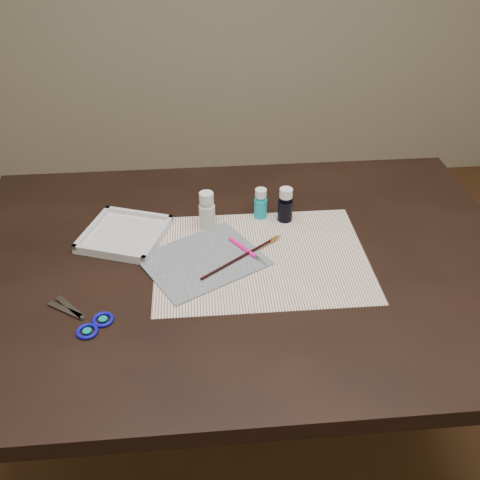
{
  "coord_description": "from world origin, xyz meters",
  "views": [
    {
      "loc": [
        -0.09,
        -0.97,
        1.49
      ],
      "look_at": [
        0.0,
        0.0,
        0.8
      ],
      "focal_mm": 40.0,
      "sensor_mm": 36.0,
      "label": 1
    }
  ],
  "objects": [
    {
      "name": "paper",
      "position": [
        0.05,
        -0.0,
        0.75
      ],
      "size": [
        0.48,
        0.37,
        0.0
      ],
      "primitive_type": "cube",
      "rotation": [
        0.0,
        0.0,
        -0.0
      ],
      "color": "white",
      "rests_on": "table"
    },
    {
      "name": "paint_bottle_cyan",
      "position": [
        0.07,
        0.17,
        0.79
      ],
      "size": [
        0.04,
        0.04,
        0.08
      ],
      "primitive_type": "cylinder",
      "rotation": [
        0.0,
        0.0,
        0.19
      ],
      "color": "#14A5BA",
      "rests_on": "table"
    },
    {
      "name": "paintbrush",
      "position": [
        0.01,
        -0.0,
        0.76
      ],
      "size": [
        0.2,
        0.16,
        0.01
      ],
      "primitive_type": null,
      "rotation": [
        0.0,
        0.0,
        0.65
      ],
      "color": "black",
      "rests_on": "canvas"
    },
    {
      "name": "scissors",
      "position": [
        -0.34,
        -0.17,
        0.75
      ],
      "size": [
        0.18,
        0.16,
        0.01
      ],
      "primitive_type": null,
      "rotation": [
        0.0,
        0.0,
        2.55
      ],
      "color": "silver",
      "rests_on": "table"
    },
    {
      "name": "palette_tray",
      "position": [
        -0.27,
        0.1,
        0.76
      ],
      "size": [
        0.23,
        0.23,
        0.02
      ],
      "primitive_type": "cube",
      "rotation": [
        0.0,
        0.0,
        -0.34
      ],
      "color": "silver",
      "rests_on": "table"
    },
    {
      "name": "canvas",
      "position": [
        -0.08,
        -0.01,
        0.75
      ],
      "size": [
        0.32,
        0.3,
        0.0
      ],
      "primitive_type": "cube",
      "rotation": [
        0.0,
        0.0,
        0.51
      ],
      "color": "black",
      "rests_on": "paper"
    },
    {
      "name": "paint_bottle_navy",
      "position": [
        0.13,
        0.15,
        0.8
      ],
      "size": [
        0.05,
        0.05,
        0.09
      ],
      "primitive_type": "cylinder",
      "rotation": [
        0.0,
        0.0,
        -0.38
      ],
      "color": "black",
      "rests_on": "table"
    },
    {
      "name": "ground",
      "position": [
        0.0,
        0.0,
        -0.01
      ],
      "size": [
        3.5,
        3.5,
        0.02
      ],
      "primitive_type": "cube",
      "color": "#422614",
      "rests_on": "ground"
    },
    {
      "name": "craft_knife",
      "position": [
        0.02,
        0.01,
        0.76
      ],
      "size": [
        0.09,
        0.12,
        0.01
      ],
      "primitive_type": null,
      "rotation": [
        0.0,
        0.0,
        -0.98
      ],
      "color": "#FF1390",
      "rests_on": "paper"
    },
    {
      "name": "table",
      "position": [
        0.0,
        0.0,
        0.38
      ],
      "size": [
        1.3,
        0.9,
        0.75
      ],
      "primitive_type": "cube",
      "color": "black",
      "rests_on": "ground"
    },
    {
      "name": "paint_bottle_white",
      "position": [
        -0.07,
        0.13,
        0.8
      ],
      "size": [
        0.05,
        0.05,
        0.1
      ],
      "primitive_type": "cylinder",
      "rotation": [
        0.0,
        0.0,
        0.34
      ],
      "color": "silver",
      "rests_on": "table"
    }
  ]
}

